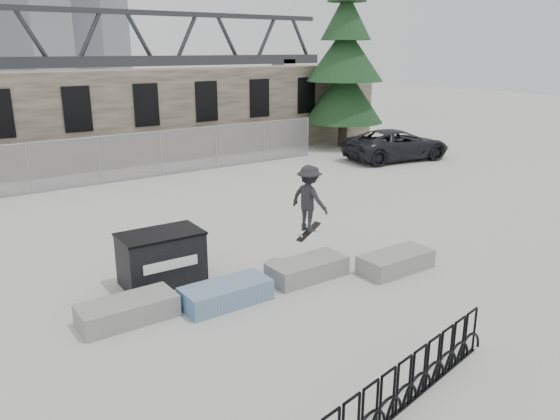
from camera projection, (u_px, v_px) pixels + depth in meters
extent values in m
plane|color=#B7B7B2|center=(269.00, 286.00, 13.11)|extent=(120.00, 120.00, 0.00)
cube|color=brown|center=(71.00, 121.00, 25.17)|extent=(36.00, 2.50, 4.50)
cube|color=black|center=(77.00, 109.00, 23.99)|extent=(1.20, 0.12, 2.00)
cube|color=black|center=(146.00, 105.00, 25.77)|extent=(1.20, 0.12, 2.00)
cube|color=black|center=(206.00, 101.00, 27.55)|extent=(1.20, 0.12, 2.00)
cube|color=black|center=(259.00, 98.00, 29.32)|extent=(1.20, 0.12, 2.00)
cube|color=black|center=(306.00, 95.00, 31.10)|extent=(1.20, 0.12, 2.00)
cube|color=black|center=(348.00, 93.00, 32.87)|extent=(1.20, 0.12, 2.00)
cylinder|color=gray|center=(28.00, 169.00, 21.07)|extent=(0.06, 0.06, 2.00)
cylinder|color=gray|center=(99.00, 161.00, 22.60)|extent=(0.06, 0.06, 2.00)
cylinder|color=gray|center=(161.00, 154.00, 24.12)|extent=(0.06, 0.06, 2.00)
cylinder|color=gray|center=(216.00, 147.00, 25.65)|extent=(0.06, 0.06, 2.00)
cylinder|color=gray|center=(264.00, 142.00, 27.18)|extent=(0.06, 0.06, 2.00)
cylinder|color=gray|center=(308.00, 137.00, 28.70)|extent=(0.06, 0.06, 2.00)
cube|color=#99999E|center=(99.00, 161.00, 22.60)|extent=(22.00, 0.02, 2.00)
cylinder|color=gray|center=(97.00, 137.00, 22.31)|extent=(22.00, 0.04, 0.04)
cube|color=gray|center=(128.00, 310.00, 11.36)|extent=(2.00, 0.90, 0.47)
cube|color=#2D471E|center=(127.00, 303.00, 11.31)|extent=(1.76, 0.66, 0.10)
cube|color=teal|center=(226.00, 294.00, 12.14)|extent=(2.00, 0.90, 0.47)
cube|color=#2D471E|center=(226.00, 286.00, 12.09)|extent=(1.76, 0.66, 0.10)
cube|color=gray|center=(307.00, 269.00, 13.50)|extent=(2.00, 0.90, 0.47)
cube|color=#2D471E|center=(307.00, 262.00, 13.45)|extent=(1.76, 0.66, 0.10)
cube|color=gray|center=(396.00, 262.00, 13.96)|extent=(2.00, 0.90, 0.47)
cube|color=#2D471E|center=(396.00, 255.00, 13.91)|extent=(1.76, 0.66, 0.10)
cube|color=black|center=(162.00, 259.00, 13.12)|extent=(1.94, 1.21, 1.23)
cube|color=black|center=(160.00, 234.00, 12.94)|extent=(1.99, 1.25, 0.06)
cube|color=white|center=(171.00, 265.00, 12.64)|extent=(1.33, 0.07, 0.24)
cube|color=black|center=(409.00, 402.00, 8.76)|extent=(4.44, 0.86, 0.04)
torus|color=black|center=(370.00, 412.00, 7.87)|extent=(0.88, 0.21, 0.89)
torus|color=black|center=(387.00, 398.00, 8.18)|extent=(0.88, 0.21, 0.89)
torus|color=black|center=(404.00, 385.00, 8.49)|extent=(0.88, 0.21, 0.89)
torus|color=black|center=(419.00, 373.00, 8.79)|extent=(0.88, 0.21, 0.89)
torus|color=black|center=(433.00, 362.00, 9.10)|extent=(0.88, 0.21, 0.89)
torus|color=black|center=(446.00, 352.00, 9.41)|extent=(0.88, 0.21, 0.89)
torus|color=black|center=(458.00, 342.00, 9.72)|extent=(0.88, 0.21, 0.89)
torus|color=black|center=(470.00, 333.00, 10.03)|extent=(0.88, 0.21, 0.89)
cylinder|color=#38281E|center=(343.00, 128.00, 31.49)|extent=(0.50, 0.50, 2.10)
cone|color=black|center=(344.00, 94.00, 30.94)|extent=(4.49, 4.49, 3.20)
cone|color=black|center=(345.00, 53.00, 30.31)|extent=(4.30, 4.30, 3.00)
cone|color=black|center=(346.00, 15.00, 29.74)|extent=(2.79, 2.79, 2.60)
cube|color=#2D3033|center=(64.00, 62.00, 60.50)|extent=(70.00, 3.00, 1.20)
cube|color=#2D3033|center=(59.00, 9.00, 58.93)|extent=(70.00, 0.60, 0.60)
cube|color=gray|center=(283.00, 74.00, 77.73)|extent=(2.00, 3.00, 4.00)
imported|color=black|center=(397.00, 145.00, 27.74)|extent=(5.91, 3.44, 1.55)
imported|color=black|center=(309.00, 198.00, 13.86)|extent=(0.85, 1.22, 1.72)
cube|color=black|center=(309.00, 232.00, 14.12)|extent=(0.75, 0.30, 0.37)
cylinder|color=beige|center=(302.00, 236.00, 13.92)|extent=(0.06, 0.03, 0.06)
cylinder|color=beige|center=(298.00, 235.00, 14.03)|extent=(0.06, 0.03, 0.06)
cylinder|color=beige|center=(319.00, 232.00, 14.23)|extent=(0.06, 0.03, 0.06)
cylinder|color=beige|center=(315.00, 231.00, 14.34)|extent=(0.06, 0.03, 0.06)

